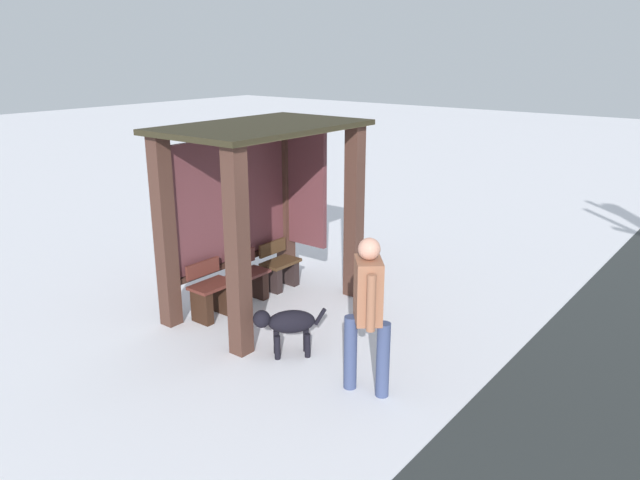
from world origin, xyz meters
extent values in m
plane|color=silver|center=(0.00, 0.00, 0.00)|extent=(60.00, 60.00, 0.00)
cube|color=#452A22|center=(-1.16, -0.65, 1.24)|extent=(0.21, 0.21, 2.49)
cube|color=#452A22|center=(1.16, -0.65, 1.24)|extent=(0.21, 0.21, 2.49)
cube|color=#452A22|center=(-1.16, 0.65, 1.24)|extent=(0.21, 0.21, 2.49)
cube|color=#452A22|center=(1.16, 0.65, 1.24)|extent=(0.21, 0.21, 2.49)
cube|color=#2C2717|center=(0.00, 0.00, 2.53)|extent=(2.70, 1.69, 0.07)
cube|color=brown|center=(0.00, 0.65, 1.47)|extent=(2.10, 0.08, 1.73)
cube|color=#452A22|center=(0.00, 0.63, 0.55)|extent=(2.10, 0.06, 0.08)
cube|color=brown|center=(1.16, 0.23, 1.47)|extent=(0.08, 0.72, 1.73)
cube|color=#57261F|center=(-0.69, 0.35, 0.47)|extent=(0.59, 0.37, 0.04)
cube|color=#57261F|center=(-0.69, 0.52, 0.67)|extent=(0.56, 0.04, 0.20)
cube|color=black|center=(-0.49, 0.35, 0.22)|extent=(0.12, 0.32, 0.45)
cube|color=black|center=(-0.88, 0.35, 0.22)|extent=(0.12, 0.32, 0.45)
cube|color=#572A26|center=(0.00, 0.35, 0.43)|extent=(0.59, 0.35, 0.04)
cube|color=#572A26|center=(0.00, 0.51, 0.63)|extent=(0.56, 0.04, 0.20)
cube|color=#311E18|center=(0.19, 0.35, 0.20)|extent=(0.12, 0.30, 0.41)
cube|color=#311E18|center=(-0.19, 0.35, 0.20)|extent=(0.12, 0.30, 0.41)
cube|color=#47301C|center=(0.69, 0.35, 0.41)|extent=(0.59, 0.36, 0.05)
cube|color=#47301C|center=(0.69, 0.51, 0.61)|extent=(0.56, 0.04, 0.20)
cube|color=black|center=(0.88, 0.35, 0.19)|extent=(0.12, 0.30, 0.38)
cube|color=black|center=(0.49, 0.35, 0.19)|extent=(0.12, 0.30, 0.38)
cube|color=#955D42|center=(-0.97, -2.32, 1.16)|extent=(0.47, 0.45, 0.66)
sphere|color=tan|center=(-0.97, -2.32, 1.60)|extent=(0.22, 0.22, 0.22)
cylinder|color=#37436A|center=(-1.01, -2.14, 0.41)|extent=(0.20, 0.20, 0.83)
cylinder|color=#37436A|center=(-0.93, -2.49, 0.41)|extent=(0.20, 0.20, 0.83)
cylinder|color=#955D42|center=(-0.78, -2.16, 1.12)|extent=(0.13, 0.13, 0.59)
cylinder|color=#955D42|center=(-1.16, -2.48, 1.12)|extent=(0.13, 0.13, 0.59)
ellipsoid|color=black|center=(-0.84, -1.17, 0.43)|extent=(0.57, 0.56, 0.28)
sphere|color=black|center=(-1.09, -0.93, 0.49)|extent=(0.21, 0.21, 0.21)
cylinder|color=black|center=(-0.59, -1.41, 0.47)|extent=(0.15, 0.14, 0.21)
cylinder|color=black|center=(-0.91, -0.99, 0.15)|extent=(0.07, 0.07, 0.29)
cylinder|color=black|center=(-1.02, -1.10, 0.15)|extent=(0.07, 0.07, 0.29)
cylinder|color=black|center=(-0.66, -1.24, 0.15)|extent=(0.07, 0.07, 0.29)
cylinder|color=black|center=(-0.76, -1.35, 0.15)|extent=(0.07, 0.07, 0.29)
camera|label=1|loc=(-5.74, -5.43, 3.47)|focal=34.07mm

